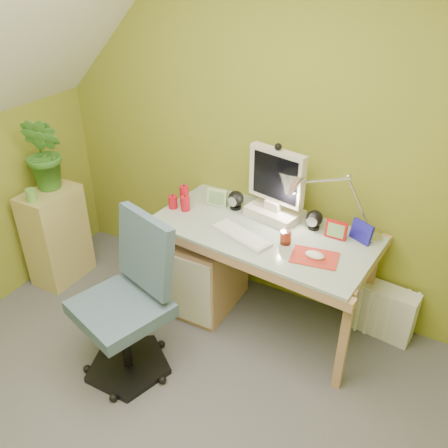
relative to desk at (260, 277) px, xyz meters
The scene contains 19 objects.
wall_back 0.92m from the desk, 111.83° to the left, with size 3.20×0.01×2.40m, color olive.
desk is the anchor object (origin of this frame).
monitor 0.67m from the desk, 90.00° to the left, with size 0.41×0.24×0.56m, color silver, non-canonical shape.
speaker_left 0.53m from the desk, 149.35° to the left, with size 0.11×0.11×0.13m, color black, non-canonical shape.
speaker_right 0.53m from the desk, 30.65° to the left, with size 0.10×0.10×0.12m, color black, non-canonical shape.
keyboard 0.41m from the desk, 119.74° to the right, with size 0.40×0.13×0.02m, color silver.
mousepad 0.55m from the desk, 20.22° to the right, with size 0.26×0.18×0.01m, color red.
mouse 0.56m from the desk, 20.22° to the right, with size 0.11×0.07×0.04m, color white.
amber_tumbler 0.45m from the desk, 23.96° to the right, with size 0.07×0.07×0.08m, color maroon.
candle_cluster 0.74m from the desk, behind, with size 0.18×0.15×0.13m, color red, non-canonical shape.
photo_frame_red 0.61m from the desk, 15.95° to the left, with size 0.13×0.02×0.11m, color #AA1212.
photo_frame_blue 0.72m from the desk, 15.95° to the left, with size 0.14×0.02×0.12m, color #1B169C.
photo_frame_green 0.60m from the desk, 160.71° to the left, with size 0.14×0.02×0.12m, color #ACD18F.
desk_lamp 0.82m from the desk, 21.80° to the left, with size 0.55×0.23×0.59m, color #B1B0B5, non-canonical shape.
side_ledge 1.57m from the desk, behind, with size 0.27×0.42×0.74m, color tan.
potted_plant 1.69m from the desk, behind, with size 0.30×0.24×0.54m, color #3A7928.
green_cup 1.64m from the desk, 164.79° to the right, with size 0.07×0.07×0.09m, color #66A444.
task_chair 0.94m from the desk, 123.80° to the right, with size 0.54×0.54×0.98m, color #41586B, non-canonical shape.
radiator 0.85m from the desk, 19.01° to the left, with size 0.36×0.14×0.36m, color silver.
Camera 1 is at (1.11, -1.07, 2.26)m, focal length 38.00 mm.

